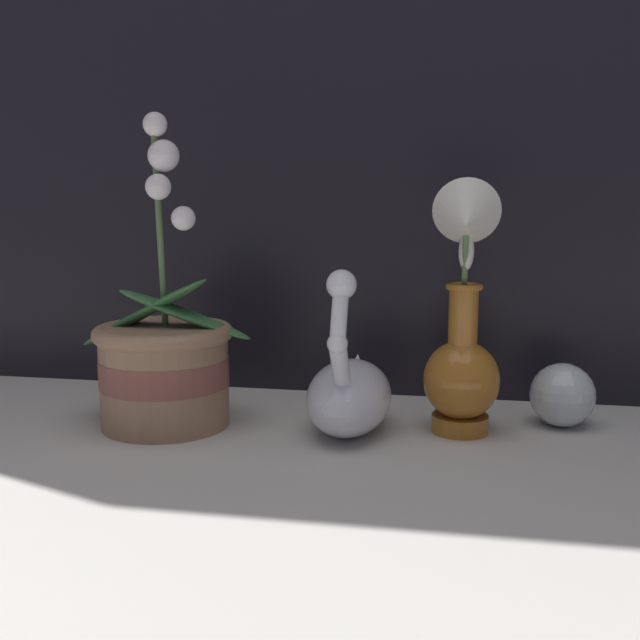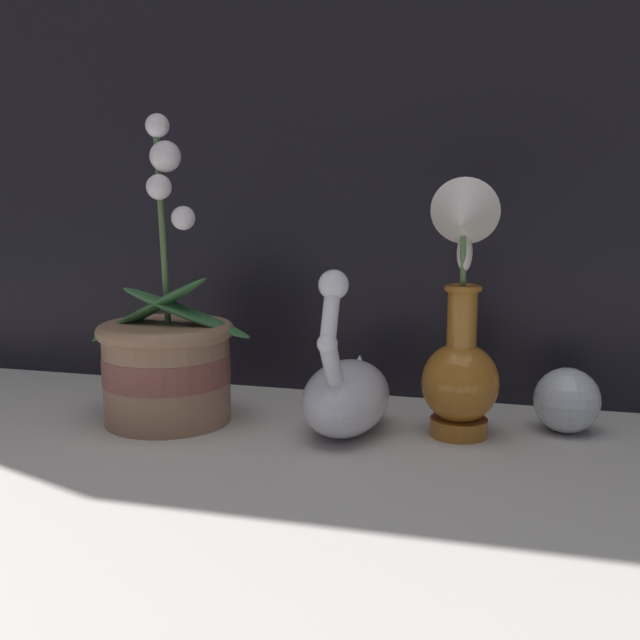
# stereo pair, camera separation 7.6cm
# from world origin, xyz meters

# --- Properties ---
(ground_plane) EXTENTS (2.80, 2.80, 0.00)m
(ground_plane) POSITION_xyz_m (0.00, 0.00, 0.00)
(ground_plane) COLOR beige
(orchid_potted_plant) EXTENTS (0.23, 0.17, 0.38)m
(orchid_potted_plant) POSITION_xyz_m (-0.22, 0.10, 0.08)
(orchid_potted_plant) COLOR #9E7556
(orchid_potted_plant) RESTS_ON ground_plane
(swan_figurine) EXTENTS (0.10, 0.20, 0.21)m
(swan_figurine) POSITION_xyz_m (0.01, 0.12, 0.05)
(swan_figurine) COLOR white
(swan_figurine) RESTS_ON ground_plane
(blue_vase) EXTENTS (0.09, 0.12, 0.31)m
(blue_vase) POSITION_xyz_m (0.14, 0.13, 0.12)
(blue_vase) COLOR #B26B23
(blue_vase) RESTS_ON ground_plane
(glass_sphere) EXTENTS (0.08, 0.08, 0.08)m
(glass_sphere) POSITION_xyz_m (0.27, 0.19, 0.04)
(glass_sphere) COLOR silver
(glass_sphere) RESTS_ON ground_plane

